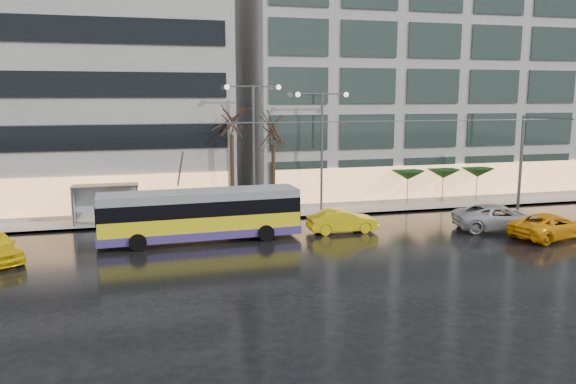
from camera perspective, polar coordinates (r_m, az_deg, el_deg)
name	(u,v)px	position (r m, az deg, el deg)	size (l,w,h in m)	color
ground	(257,260)	(29.45, -3.17, -6.87)	(140.00, 140.00, 0.00)	black
sidewalk	(246,206)	(43.16, -4.26, -1.42)	(80.00, 10.00, 0.15)	gray
kerb	(259,220)	(38.40, -2.93, -2.81)	(80.00, 0.10, 0.15)	slate
building_right	(423,48)	(52.90, 13.51, 14.07)	(32.00, 14.00, 25.00)	#9F9D98
trolleybus	(200,216)	(33.21, -8.89, -2.47)	(11.69, 4.67, 5.38)	yellow
catenary	(247,161)	(36.44, -4.17, 3.16)	(42.24, 5.12, 7.00)	#595B60
bus_shelter	(100,195)	(39.00, -18.57, -0.29)	(4.20, 1.60, 2.51)	#595B60
street_lamp_near	(253,131)	(39.28, -3.53, 6.19)	(3.96, 0.36, 9.03)	#595B60
street_lamp_far	(322,134)	(40.55, 3.46, 5.91)	(3.96, 0.36, 8.53)	#595B60
tree_a	(231,115)	(39.16, -5.77, 7.75)	(3.20, 3.20, 8.40)	black
tree_b	(273,125)	(39.96, -1.52, 6.85)	(3.20, 3.20, 7.70)	black
parasol_a	(408,175)	(43.73, 12.10, 1.69)	(2.50, 2.50, 2.65)	#595B60
parasol_b	(443,174)	(45.15, 15.51, 1.79)	(2.50, 2.50, 2.65)	#595B60
parasol_c	(478,172)	(46.72, 18.70, 1.89)	(2.50, 2.50, 2.65)	#595B60
taxi_b	(342,221)	(35.18, 5.55, -2.94)	(1.52, 4.35, 1.43)	yellow
taxi_c	(551,226)	(37.10, 25.15, -3.13)	(2.47, 5.36, 1.49)	#FDA70D
sedan_silver	(500,217)	(38.04, 20.76, -2.43)	(2.67, 5.80, 1.61)	#AFAEB3
pedestrian_a	(133,197)	(39.76, -15.45, -0.49)	(1.25, 1.26, 2.19)	black
pedestrian_b	(152,205)	(40.04, -13.65, -1.24)	(1.01, 0.94, 1.65)	black
pedestrian_c	(107,209)	(37.83, -17.92, -1.63)	(1.12, 0.94, 2.11)	black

